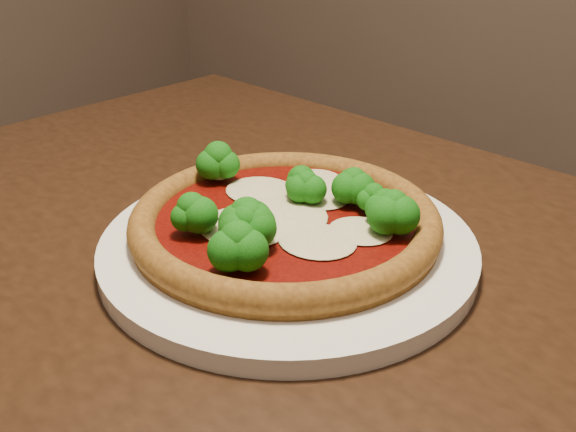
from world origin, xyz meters
The scene contains 3 objects.
dining_table centered at (-0.11, 0.00, 0.64)m, with size 1.23×0.98×0.75m.
plate centered at (-0.11, 0.02, 0.76)m, with size 0.35×0.35×0.02m, color white.
pizza centered at (-0.12, 0.03, 0.79)m, with size 0.29×0.29×0.06m.
Camera 1 is at (0.17, -0.41, 1.06)m, focal length 40.00 mm.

